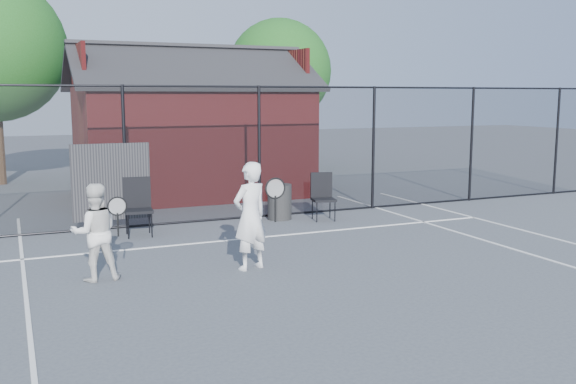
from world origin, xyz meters
name	(u,v)px	position (x,y,z in m)	size (l,w,h in m)	color
ground	(316,278)	(0.00, 0.00, 0.00)	(80.00, 80.00, 0.00)	#42474B
court_lines	(359,303)	(0.00, -1.32, 0.01)	(11.02, 18.00, 0.01)	silver
fence	(204,157)	(-0.30, 5.00, 1.45)	(22.04, 3.00, 3.00)	black
clubhouse	(191,138)	(0.50, 9.00, 1.61)	(6.50, 4.36, 4.19)	maroon
tree_right	(279,71)	(5.50, 14.50, 3.71)	(3.97, 3.97, 5.70)	#302313
player_front	(250,216)	(-0.73, 0.90, 0.87)	(0.83, 0.66, 1.74)	white
player_back	(95,232)	(-3.09, 1.23, 0.74)	(0.80, 0.59, 1.48)	silver
chair_left	(138,208)	(-1.92, 4.10, 0.57)	(0.54, 0.57, 1.13)	black
chair_right	(324,197)	(2.19, 4.10, 0.52)	(0.50, 0.52, 1.04)	black
waste_bin	(280,202)	(1.33, 4.60, 0.40)	(0.55, 0.55, 0.80)	#272727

